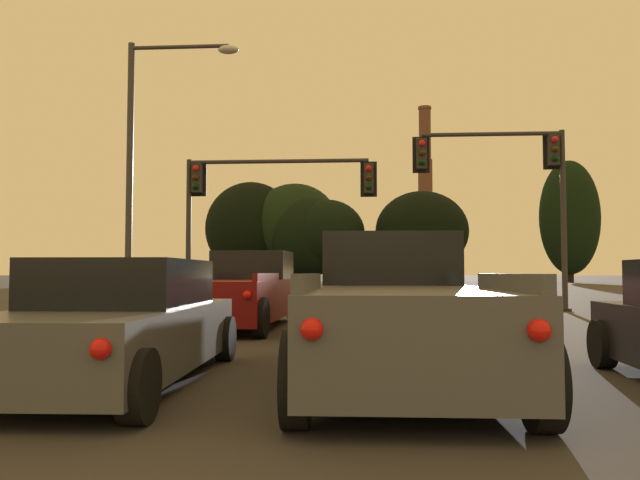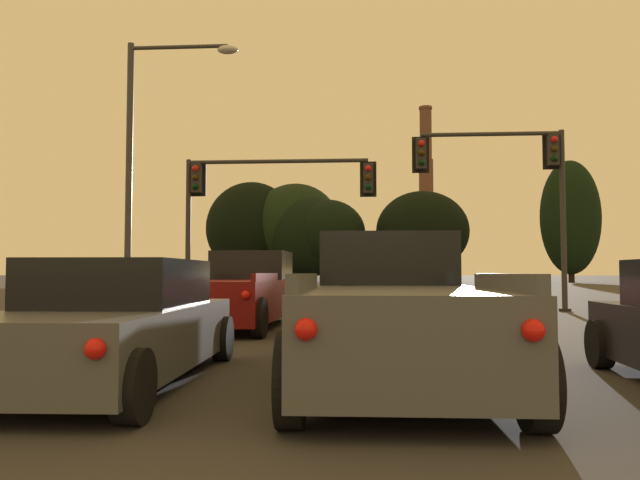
% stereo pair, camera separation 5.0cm
% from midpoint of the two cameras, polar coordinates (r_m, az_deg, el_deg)
% --- Properties ---
extents(sedan_left_lane_second, '(2.11, 4.75, 1.43)m').
position_cam_midpoint_polar(sedan_left_lane_second, '(7.64, -17.96, -7.37)').
color(sedan_left_lane_second, '#4C4F54').
rests_on(sedan_left_lane_second, ground_plane).
extents(suv_center_lane_front, '(2.18, 4.93, 1.86)m').
position_cam_midpoint_polar(suv_center_lane_front, '(13.55, 5.16, -4.57)').
color(suv_center_lane_front, maroon).
rests_on(suv_center_lane_front, ground_plane).
extents(pickup_truck_left_lane_front, '(2.34, 5.56, 1.82)m').
position_cam_midpoint_polar(pickup_truck_left_lane_front, '(14.86, -7.27, -4.78)').
color(pickup_truck_left_lane_front, maroon).
rests_on(pickup_truck_left_lane_front, ground_plane).
extents(pickup_truck_center_lane_second, '(2.25, 5.53, 1.82)m').
position_cam_midpoint_polar(pickup_truck_center_lane_second, '(7.66, 6.87, -6.47)').
color(pickup_truck_center_lane_second, '#4C4F54').
rests_on(pickup_truck_center_lane_second, ground_plane).
extents(traffic_light_overhead_right, '(5.14, 0.50, 6.03)m').
position_cam_midpoint_polar(traffic_light_overhead_right, '(21.93, 17.23, 5.87)').
color(traffic_light_overhead_right, '#2D2D30').
rests_on(traffic_light_overhead_right, ground_plane).
extents(traffic_light_overhead_left, '(6.86, 0.50, 5.29)m').
position_cam_midpoint_polar(traffic_light_overhead_left, '(22.14, -6.03, 4.35)').
color(traffic_light_overhead_left, '#2D2D30').
rests_on(traffic_light_overhead_left, ground_plane).
extents(street_lamp, '(3.44, 0.36, 8.33)m').
position_cam_midpoint_polar(street_lamp, '(19.91, -15.45, 8.35)').
color(street_lamp, '#38383A').
rests_on(street_lamp, ground_plane).
extents(smokestack, '(7.33, 7.33, 47.41)m').
position_cam_midpoint_polar(smokestack, '(174.41, 9.71, 2.74)').
color(smokestack, '#523427').
rests_on(smokestack, ground_plane).
extents(treeline_center_left, '(12.47, 11.22, 13.79)m').
position_cam_midpoint_polar(treeline_center_left, '(87.51, -2.23, 1.36)').
color(treeline_center_left, black).
rests_on(treeline_center_left, ground_plane).
extents(treeline_right_mid, '(10.89, 9.81, 11.70)m').
position_cam_midpoint_polar(treeline_right_mid, '(84.75, -0.88, 0.34)').
color(treeline_right_mid, black).
rests_on(treeline_right_mid, ground_plane).
extents(treeline_left_mid, '(7.56, 6.81, 15.83)m').
position_cam_midpoint_polar(treeline_left_mid, '(86.72, 21.93, 1.94)').
color(treeline_left_mid, black).
rests_on(treeline_left_mid, ground_plane).
extents(treeline_far_left, '(12.19, 10.97, 12.03)m').
position_cam_midpoint_polar(treeline_far_left, '(83.02, 9.36, 0.80)').
color(treeline_far_left, black).
rests_on(treeline_far_left, ground_plane).
extents(treeline_center_right, '(12.99, 11.69, 14.22)m').
position_cam_midpoint_polar(treeline_center_right, '(89.42, -6.26, 1.06)').
color(treeline_center_right, black).
rests_on(treeline_center_right, ground_plane).
extents(treeline_far_right, '(10.03, 9.03, 11.09)m').
position_cam_midpoint_polar(treeline_far_right, '(83.49, 0.75, 0.61)').
color(treeline_far_right, black).
rests_on(treeline_far_right, ground_plane).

